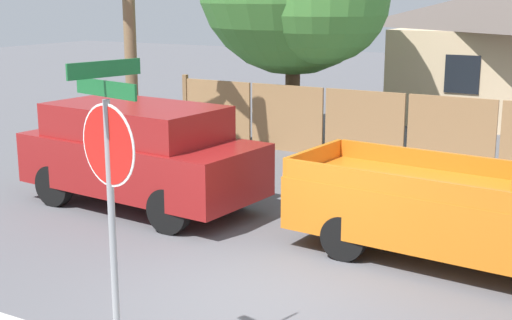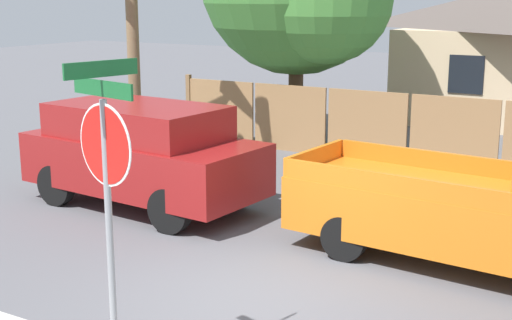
% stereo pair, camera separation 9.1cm
% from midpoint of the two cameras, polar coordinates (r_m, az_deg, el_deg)
% --- Properties ---
extents(ground_plane, '(80.00, 80.00, 0.00)m').
position_cam_midpoint_polar(ground_plane, '(9.56, -0.06, -10.97)').
color(ground_plane, '#56565B').
extents(wooden_fence, '(14.68, 0.12, 1.78)m').
position_cam_midpoint_polar(wooden_fence, '(16.64, 15.16, 2.04)').
color(wooden_fence, '#997047').
rests_on(wooden_fence, ground).
extents(red_suv, '(4.77, 2.37, 1.93)m').
position_cam_midpoint_polar(red_suv, '(13.40, -9.43, 0.62)').
color(red_suv, maroon).
rests_on(red_suv, ground).
extents(orange_pickup, '(5.71, 2.34, 1.77)m').
position_cam_midpoint_polar(orange_pickup, '(10.72, 18.35, -4.07)').
color(orange_pickup, orange).
rests_on(orange_pickup, ground).
extents(stop_sign, '(0.87, 0.78, 3.31)m').
position_cam_midpoint_polar(stop_sign, '(6.84, -12.00, -1.08)').
color(stop_sign, gray).
rests_on(stop_sign, ground).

